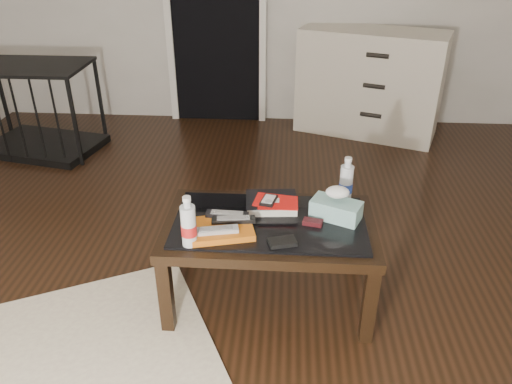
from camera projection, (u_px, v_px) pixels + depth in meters
ground at (233, 283)px, 2.67m from camera, size 5.00×5.00×0.00m
doorway at (215, 7)px, 4.35m from camera, size 0.90×0.08×2.07m
coffee_table at (269, 232)px, 2.38m from camera, size 1.00×0.60×0.46m
dresser at (369, 83)px, 4.34m from camera, size 1.30×0.88×0.90m
pet_crate at (40, 123)px, 4.10m from camera, size 1.00×0.77×0.71m
magazines at (222, 229)px, 2.26m from camera, size 0.32×0.27×0.03m
remote_silver at (216, 230)px, 2.21m from camera, size 0.21×0.09×0.02m
remote_black_front at (233, 219)px, 2.29m from camera, size 0.20×0.07×0.02m
remote_black_back at (227, 214)px, 2.33m from camera, size 0.20×0.06×0.02m
textbook at (271, 203)px, 2.46m from camera, size 0.27×0.22×0.05m
dvd_mailers at (274, 201)px, 2.42m from camera, size 0.21×0.16×0.01m
ipod at (269, 200)px, 2.40m from camera, size 0.09×0.12×0.02m
flip_phone at (313, 222)px, 2.32m from camera, size 0.10×0.07×0.02m
wallet at (282, 242)px, 2.18m from camera, size 0.13×0.10×0.02m
water_bottle_left at (188, 221)px, 2.13m from camera, size 0.07×0.07×0.24m
water_bottle_right at (346, 180)px, 2.47m from camera, size 0.08×0.08×0.24m
tissue_box at (336, 210)px, 2.36m from camera, size 0.26×0.20×0.09m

